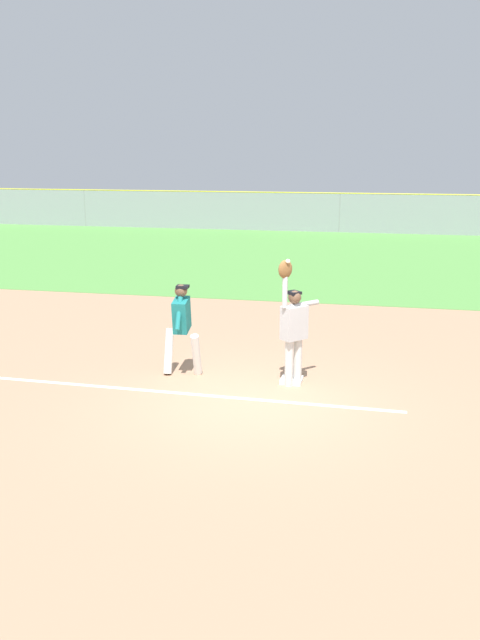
{
  "coord_description": "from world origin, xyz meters",
  "views": [
    {
      "loc": [
        1.88,
        -10.24,
        4.1
      ],
      "look_at": [
        -0.5,
        1.33,
        1.05
      ],
      "focal_mm": 37.28,
      "sensor_mm": 36.0,
      "label": 1
    }
  ],
  "objects_px": {
    "parked_car_red": "(152,209)",
    "parked_car_white": "(376,212)",
    "fielder": "(293,324)",
    "runner": "(182,323)",
    "baseball": "(288,261)",
    "parked_car_black": "(262,210)",
    "first_base": "(292,380)"
  },
  "relations": [
    {
      "from": "parked_car_red",
      "to": "parked_car_white",
      "type": "bearing_deg",
      "value": 3.84
    },
    {
      "from": "first_base",
      "to": "runner",
      "type": "relative_size",
      "value": 0.22
    },
    {
      "from": "parked_car_black",
      "to": "parked_car_white",
      "type": "bearing_deg",
      "value": -1.68
    },
    {
      "from": "runner",
      "to": "baseball",
      "type": "xyz_separation_m",
      "value": [
        1.99,
        -0.34,
        1.27
      ]
    },
    {
      "from": "first_base",
      "to": "parked_car_red",
      "type": "relative_size",
      "value": 0.09
    },
    {
      "from": "parked_car_white",
      "to": "baseball",
      "type": "bearing_deg",
      "value": -97.27
    },
    {
      "from": "baseball",
      "to": "parked_car_white",
      "type": "bearing_deg",
      "value": 87.2
    },
    {
      "from": "fielder",
      "to": "parked_car_black",
      "type": "relative_size",
      "value": 0.51
    },
    {
      "from": "first_base",
      "to": "parked_car_red",
      "type": "distance_m",
      "value": 28.69
    },
    {
      "from": "parked_car_white",
      "to": "runner",
      "type": "bearing_deg",
      "value": -101.51
    },
    {
      "from": "runner",
      "to": "parked_car_white",
      "type": "xyz_separation_m",
      "value": [
        3.32,
        26.86,
        -0.32
      ]
    },
    {
      "from": "runner",
      "to": "parked_car_red",
      "type": "xyz_separation_m",
      "value": [
        -9.57,
        26.21,
        -0.32
      ]
    },
    {
      "from": "parked_car_white",
      "to": "fielder",
      "type": "bearing_deg",
      "value": -97.1
    },
    {
      "from": "first_base",
      "to": "fielder",
      "type": "relative_size",
      "value": 0.17
    },
    {
      "from": "first_base",
      "to": "baseball",
      "type": "relative_size",
      "value": 5.14
    },
    {
      "from": "baseball",
      "to": "parked_car_white",
      "type": "xyz_separation_m",
      "value": [
        1.33,
        27.2,
        -1.59
      ]
    },
    {
      "from": "fielder",
      "to": "runner",
      "type": "height_order",
      "value": "fielder"
    },
    {
      "from": "runner",
      "to": "parked_car_black",
      "type": "distance_m",
      "value": 26.84
    },
    {
      "from": "first_base",
      "to": "fielder",
      "type": "xyz_separation_m",
      "value": [
        0.02,
        -0.13,
        1.08
      ]
    },
    {
      "from": "baseball",
      "to": "parked_car_black",
      "type": "relative_size",
      "value": 0.02
    },
    {
      "from": "runner",
      "to": "fielder",
      "type": "bearing_deg",
      "value": -7.9
    },
    {
      "from": "parked_car_white",
      "to": "parked_car_red",
      "type": "bearing_deg",
      "value": 178.42
    },
    {
      "from": "fielder",
      "to": "baseball",
      "type": "xyz_separation_m",
      "value": [
        -0.09,
        -0.2,
        1.15
      ]
    },
    {
      "from": "parked_car_red",
      "to": "baseball",
      "type": "bearing_deg",
      "value": -65.52
    },
    {
      "from": "fielder",
      "to": "runner",
      "type": "distance_m",
      "value": 2.08
    },
    {
      "from": "first_base",
      "to": "parked_car_black",
      "type": "height_order",
      "value": "parked_car_black"
    },
    {
      "from": "runner",
      "to": "parked_car_black",
      "type": "xyz_separation_m",
      "value": [
        -3.12,
        26.65,
        -0.32
      ]
    },
    {
      "from": "fielder",
      "to": "baseball",
      "type": "bearing_deg",
      "value": 109.28
    },
    {
      "from": "parked_car_red",
      "to": "parked_car_black",
      "type": "distance_m",
      "value": 6.46
    },
    {
      "from": "baseball",
      "to": "parked_car_white",
      "type": "relative_size",
      "value": 0.02
    },
    {
      "from": "first_base",
      "to": "runner",
      "type": "bearing_deg",
      "value": 179.73
    },
    {
      "from": "baseball",
      "to": "parked_car_red",
      "type": "relative_size",
      "value": 0.02
    }
  ]
}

